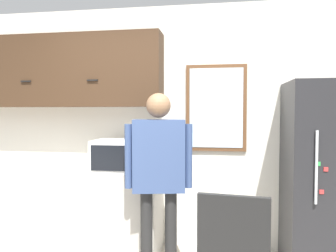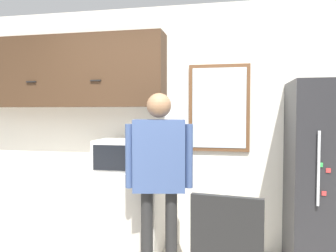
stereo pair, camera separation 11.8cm
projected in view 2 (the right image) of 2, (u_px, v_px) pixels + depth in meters
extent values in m
cube|color=silver|center=(167.00, 126.00, 3.74)|extent=(6.00, 0.06, 2.70)
cube|color=#BCB7AD|center=(65.00, 207.00, 3.68)|extent=(2.21, 0.61, 0.90)
cube|color=#3D2819|center=(70.00, 72.00, 3.75)|extent=(2.21, 0.31, 0.80)
cube|color=black|center=(31.00, 82.00, 3.67)|extent=(0.12, 0.01, 0.01)
cube|color=black|center=(95.00, 80.00, 3.51)|extent=(0.12, 0.01, 0.01)
cube|color=white|center=(123.00, 155.00, 3.44)|extent=(0.54, 0.40, 0.32)
cube|color=black|center=(111.00, 158.00, 3.25)|extent=(0.38, 0.01, 0.25)
cube|color=#B2B2B2|center=(138.00, 159.00, 3.19)|extent=(0.08, 0.01, 0.26)
cylinder|color=black|center=(147.00, 233.00, 3.03)|extent=(0.11, 0.11, 0.79)
cylinder|color=black|center=(171.00, 233.00, 3.03)|extent=(0.11, 0.11, 0.79)
cube|color=#384C7A|center=(159.00, 155.00, 2.99)|extent=(0.50, 0.31, 0.65)
sphere|color=#8C6647|center=(159.00, 105.00, 2.97)|extent=(0.22, 0.22, 0.22)
cylinder|color=#384C7A|center=(129.00, 156.00, 2.99)|extent=(0.07, 0.07, 0.59)
cylinder|color=#384C7A|center=(189.00, 156.00, 2.99)|extent=(0.07, 0.07, 0.59)
cube|color=#232326|center=(334.00, 178.00, 3.05)|extent=(0.80, 0.69, 1.80)
cylinder|color=silver|center=(319.00, 168.00, 2.73)|extent=(0.02, 0.02, 0.63)
cube|color=green|center=(320.00, 165.00, 2.74)|extent=(0.04, 0.01, 0.04)
cube|color=red|center=(328.00, 170.00, 2.73)|extent=(0.04, 0.01, 0.04)
cube|color=red|center=(324.00, 193.00, 2.74)|extent=(0.04, 0.01, 0.04)
cube|color=black|center=(226.00, 247.00, 1.89)|extent=(0.42, 0.09, 0.59)
cube|color=brown|center=(219.00, 108.00, 3.58)|extent=(0.66, 0.04, 0.95)
cube|color=silver|center=(219.00, 108.00, 3.55)|extent=(0.58, 0.01, 0.87)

